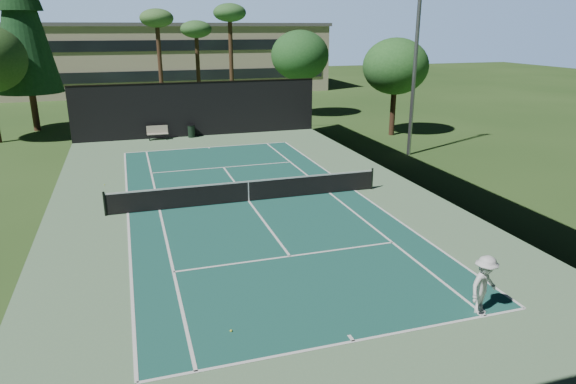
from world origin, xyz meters
name	(u,v)px	position (x,y,z in m)	size (l,w,h in m)	color
ground	(249,201)	(0.00, 0.00, 0.00)	(160.00, 160.00, 0.00)	#2C4E1D
apron_slab	(249,201)	(0.00, 0.00, 0.01)	(18.00, 32.00, 0.01)	#638C62
court_surface	(249,201)	(0.00, 0.00, 0.01)	(10.97, 23.77, 0.01)	#1A554A
court_lines	(249,201)	(0.00, 0.00, 0.02)	(11.07, 23.87, 0.01)	white
tennis_net	(248,190)	(0.00, 0.00, 0.56)	(12.90, 0.10, 1.10)	black
fence	(247,160)	(0.00, 0.06, 2.01)	(18.04, 32.05, 4.03)	black
player	(484,285)	(4.10, -11.69, 0.90)	(1.16, 0.67, 1.79)	silver
tennis_ball_a	(231,331)	(-2.97, -10.46, 0.04)	(0.07, 0.07, 0.07)	yellow
tennis_ball_b	(195,186)	(-2.13, 3.09, 0.04)	(0.08, 0.08, 0.08)	#CAEA35
tennis_ball_c	(292,179)	(3.05, 2.86, 0.03)	(0.07, 0.07, 0.07)	#CEF537
tennis_ball_d	(105,185)	(-6.57, 4.80, 0.03)	(0.06, 0.06, 0.06)	#C2E634
park_bench	(157,132)	(-3.12, 15.55, 0.55)	(1.50, 0.45, 1.02)	#B9AE9A
trash_bin	(191,131)	(-0.66, 15.64, 0.48)	(0.56, 0.56, 0.95)	black
pine_tree	(18,3)	(-12.00, 22.00, 9.55)	(4.80, 4.80, 15.00)	#4E3121
palm_a	(157,23)	(-2.00, 24.00, 8.19)	(2.80, 2.80, 9.32)	#4A301F
palm_b	(196,33)	(1.50, 26.00, 7.36)	(2.80, 2.80, 8.42)	#3F2A1B
palm_c	(230,18)	(4.00, 23.00, 8.60)	(2.80, 2.80, 9.77)	#46301E
decid_tree_a	(300,56)	(10.00, 22.00, 5.42)	(5.12, 5.12, 7.62)	#492F1F
decid_tree_b	(395,67)	(14.00, 12.00, 5.08)	(4.80, 4.80, 7.14)	#442B1D
campus_building	(164,57)	(0.00, 45.98, 4.21)	(40.50, 12.50, 8.30)	#B6AA8D
light_pole	(416,51)	(12.00, 6.00, 6.46)	(0.90, 0.25, 12.22)	gray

